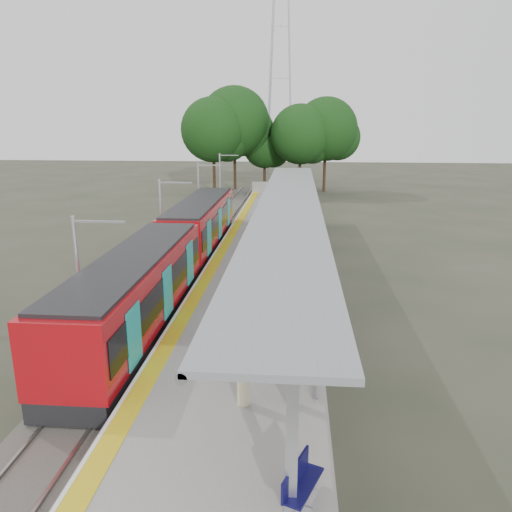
{
  "coord_description": "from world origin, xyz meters",
  "views": [
    {
      "loc": [
        1.99,
        -10.63,
        8.85
      ],
      "look_at": [
        0.04,
        13.23,
        2.3
      ],
      "focal_mm": 35.0,
      "sensor_mm": 36.0,
      "label": 1
    }
  ],
  "objects_px": {
    "bench_mid": "(289,302)",
    "info_pillar_far": "(278,240)",
    "litter_bin": "(295,256)",
    "bench_far": "(291,214)",
    "info_pillar_near": "(243,382)",
    "train": "(176,249)",
    "bench_near": "(300,482)"
  },
  "relations": [
    {
      "from": "bench_mid",
      "to": "info_pillar_far",
      "type": "distance_m",
      "value": 10.48
    },
    {
      "from": "info_pillar_far",
      "to": "litter_bin",
      "type": "bearing_deg",
      "value": -87.66
    },
    {
      "from": "bench_far",
      "to": "info_pillar_far",
      "type": "xyz_separation_m",
      "value": [
        -0.72,
        -9.54,
        0.14
      ]
    },
    {
      "from": "litter_bin",
      "to": "info_pillar_near",
      "type": "bearing_deg",
      "value": -95.28
    },
    {
      "from": "bench_mid",
      "to": "info_pillar_near",
      "type": "relative_size",
      "value": 0.92
    },
    {
      "from": "bench_far",
      "to": "info_pillar_near",
      "type": "height_order",
      "value": "info_pillar_near"
    },
    {
      "from": "info_pillar_near",
      "to": "litter_bin",
      "type": "bearing_deg",
      "value": 94.6
    },
    {
      "from": "train",
      "to": "info_pillar_near",
      "type": "relative_size",
      "value": 17.39
    },
    {
      "from": "train",
      "to": "info_pillar_far",
      "type": "relative_size",
      "value": 17.57
    },
    {
      "from": "train",
      "to": "bench_near",
      "type": "relative_size",
      "value": 19.29
    },
    {
      "from": "info_pillar_far",
      "to": "litter_bin",
      "type": "distance_m",
      "value": 3.08
    },
    {
      "from": "info_pillar_near",
      "to": "info_pillar_far",
      "type": "bearing_deg",
      "value": 98.97
    },
    {
      "from": "bench_near",
      "to": "bench_far",
      "type": "distance_m",
      "value": 30.69
    },
    {
      "from": "info_pillar_near",
      "to": "litter_bin",
      "type": "height_order",
      "value": "info_pillar_near"
    },
    {
      "from": "train",
      "to": "bench_near",
      "type": "xyz_separation_m",
      "value": [
        6.69,
        -16.92,
        -0.56
      ]
    },
    {
      "from": "train",
      "to": "bench_mid",
      "type": "xyz_separation_m",
      "value": [
        6.25,
        -6.22,
        -0.55
      ]
    },
    {
      "from": "bench_near",
      "to": "litter_bin",
      "type": "relative_size",
      "value": 1.73
    },
    {
      "from": "train",
      "to": "bench_mid",
      "type": "relative_size",
      "value": 18.91
    },
    {
      "from": "train",
      "to": "bench_mid",
      "type": "height_order",
      "value": "train"
    },
    {
      "from": "bench_near",
      "to": "info_pillar_near",
      "type": "bearing_deg",
      "value": 135.69
    },
    {
      "from": "info_pillar_near",
      "to": "bench_near",
      "type": "bearing_deg",
      "value": -56.71
    },
    {
      "from": "bench_mid",
      "to": "info_pillar_far",
      "type": "relative_size",
      "value": 0.93
    },
    {
      "from": "info_pillar_near",
      "to": "bench_far",
      "type": "bearing_deg",
      "value": 97.77
    },
    {
      "from": "bench_far",
      "to": "info_pillar_far",
      "type": "relative_size",
      "value": 0.95
    },
    {
      "from": "bench_near",
      "to": "bench_mid",
      "type": "bearing_deg",
      "value": 114.62
    },
    {
      "from": "train",
      "to": "bench_near",
      "type": "height_order",
      "value": "train"
    },
    {
      "from": "bench_mid",
      "to": "info_pillar_far",
      "type": "bearing_deg",
      "value": 115.26
    },
    {
      "from": "bench_far",
      "to": "info_pillar_far",
      "type": "distance_m",
      "value": 9.57
    },
    {
      "from": "info_pillar_near",
      "to": "litter_bin",
      "type": "relative_size",
      "value": 1.92
    },
    {
      "from": "bench_near",
      "to": "bench_far",
      "type": "relative_size",
      "value": 0.96
    },
    {
      "from": "bench_far",
      "to": "info_pillar_near",
      "type": "xyz_separation_m",
      "value": [
        -1.0,
        -27.01,
        0.15
      ]
    },
    {
      "from": "bench_mid",
      "to": "litter_bin",
      "type": "height_order",
      "value": "bench_mid"
    }
  ]
}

